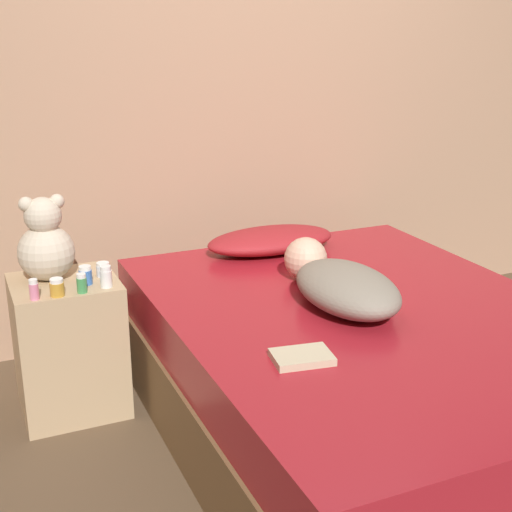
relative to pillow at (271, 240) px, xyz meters
name	(u,v)px	position (x,y,z in m)	size (l,w,h in m)	color
ground_plane	(362,433)	(0.04, -0.77, -0.57)	(12.00, 12.00, 0.00)	brown
wall_back	(238,69)	(0.04, 0.46, 0.73)	(8.00, 0.06, 2.60)	tan
bed	(365,374)	(0.04, -0.77, -0.31)	(1.44, 1.91, 0.52)	brown
nightstand	(69,346)	(-0.95, -0.12, -0.29)	(0.41, 0.38, 0.56)	tan
pillow	(271,240)	(0.00, 0.00, 0.00)	(0.60, 0.31, 0.11)	maroon
person_lying	(340,283)	(-0.03, -0.67, 0.02)	(0.34, 0.69, 0.18)	gray
teddy_bear	(45,244)	(-1.00, -0.08, 0.13)	(0.22, 0.22, 0.34)	beige
bottle_clear	(103,269)	(-0.79, -0.13, 0.01)	(0.05, 0.05, 0.06)	silver
bottle_green	(82,283)	(-0.90, -0.28, 0.02)	(0.04, 0.04, 0.07)	#3D8E4C
bottle_blue	(85,275)	(-0.87, -0.19, 0.02)	(0.05, 0.05, 0.07)	#3866B2
bottle_white	(106,277)	(-0.81, -0.25, 0.02)	(0.04, 0.04, 0.08)	white
bottle_amber	(57,287)	(-0.99, -0.27, 0.02)	(0.05, 0.05, 0.07)	gold
bottle_pink	(34,290)	(-1.08, -0.28, 0.02)	(0.03, 0.03, 0.08)	pink
book	(302,357)	(-0.38, -1.04, -0.04)	(0.20, 0.16, 0.02)	#C6B793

